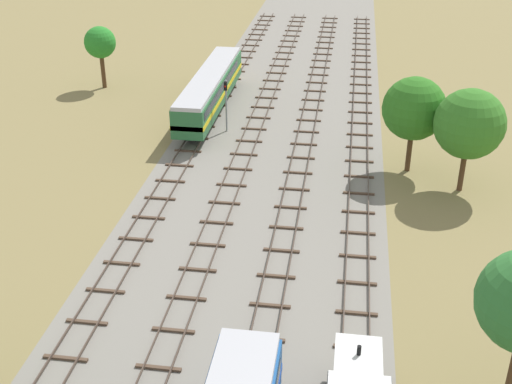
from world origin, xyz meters
name	(u,v)px	position (x,y,z in m)	size (l,w,h in m)	color
ground_plane	(258,203)	(0.00, 56.00, 0.00)	(480.00, 480.00, 0.00)	olive
ballast_bed	(258,203)	(0.00, 56.00, 0.00)	(18.90, 176.00, 0.01)	gray
track_far_left	(165,189)	(-7.45, 57.00, 0.14)	(2.40, 126.00, 0.29)	#47382D
track_left	(228,193)	(-2.48, 57.00, 0.14)	(2.40, 126.00, 0.29)	#47382D
track_centre_left	(293,197)	(2.48, 57.00, 0.14)	(2.40, 126.00, 0.29)	#47382D
track_centre	(359,202)	(7.45, 57.00, 0.14)	(2.40, 126.00, 0.29)	#47382D
diesel_railcar_far_left_mid	(210,88)	(-7.45, 74.36, 2.60)	(2.96, 20.50, 3.80)	#286638
signal_post_nearest	(226,99)	(-4.97, 69.69, 3.18)	(0.28, 0.47, 4.97)	gray
lineside_tree_2	(100,43)	(-20.84, 80.57, 5.01)	(3.42, 3.42, 6.78)	#4C331E
lineside_tree_3	(469,124)	(15.19, 60.37, 5.47)	(5.29, 5.29, 8.13)	#4C331E
lineside_tree_4	(414,109)	(11.36, 63.40, 5.38)	(5.05, 5.05, 7.92)	#4C331E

